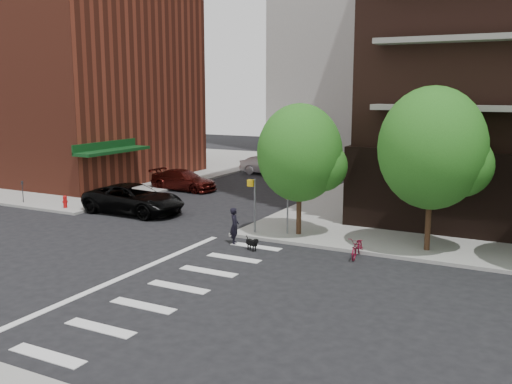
{
  "coord_description": "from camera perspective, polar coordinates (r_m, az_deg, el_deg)",
  "views": [
    {
      "loc": [
        14.43,
        -15.94,
        6.97
      ],
      "look_at": [
        3.0,
        6.0,
        2.5
      ],
      "focal_mm": 40.0,
      "sensor_mm": 36.0,
      "label": 1
    }
  ],
  "objects": [
    {
      "name": "sidewalk_nw",
      "position": [
        55.84,
        -17.0,
        2.71
      ],
      "size": [
        31.0,
        33.0,
        0.15
      ],
      "primitive_type": "cube",
      "color": "gray",
      "rests_on": "ground"
    },
    {
      "name": "tree_a",
      "position": [
        26.74,
        4.39,
        3.93
      ],
      "size": [
        4.0,
        4.0,
        5.9
      ],
      "color": "#301E11",
      "rests_on": "sidewalk_ne"
    },
    {
      "name": "tree_b",
      "position": [
        24.96,
        17.21,
        4.21
      ],
      "size": [
        4.5,
        4.5,
        6.65
      ],
      "color": "#301E11",
      "rests_on": "sidewalk_ne"
    },
    {
      "name": "parked_car_maroon",
      "position": [
        40.1,
        -7.24,
        1.19
      ],
      "size": [
        2.16,
        4.97,
        1.42
      ],
      "primitive_type": "imported",
      "rotation": [
        0.0,
        0.0,
        1.54
      ],
      "color": "#3F0E0B",
      "rests_on": "ground"
    },
    {
      "name": "parked_car_silver",
      "position": [
        47.02,
        1.37,
        2.7
      ],
      "size": [
        1.84,
        4.9,
        1.6
      ],
      "primitive_type": "imported",
      "rotation": [
        0.0,
        0.0,
        1.54
      ],
      "color": "#B6B7BF",
      "rests_on": "ground"
    },
    {
      "name": "dog",
      "position": [
        25.0,
        -0.38,
        -5.09
      ],
      "size": [
        0.67,
        0.42,
        0.57
      ],
      "rotation": [
        0.0,
        0.0,
        -0.42
      ],
      "color": "black",
      "rests_on": "ground"
    },
    {
      "name": "midrise_nw",
      "position": [
        49.89,
        -20.03,
        13.3
      ],
      "size": [
        21.4,
        15.5,
        20.0
      ],
      "color": "maroon",
      "rests_on": "sidewalk_nw"
    },
    {
      "name": "parked_car_black",
      "position": [
        33.06,
        -12.1,
        -0.69
      ],
      "size": [
        2.82,
        6.02,
        1.66
      ],
      "primitive_type": "imported",
      "rotation": [
        0.0,
        0.0,
        1.56
      ],
      "color": "black",
      "rests_on": "ground"
    },
    {
      "name": "parking_meter",
      "position": [
        37.52,
        -22.31,
        0.25
      ],
      "size": [
        0.1,
        0.08,
        1.32
      ],
      "color": "black",
      "rests_on": "sidewalk_nw"
    },
    {
      "name": "crosswalk",
      "position": [
        21.26,
        -9.52,
        -9.03
      ],
      "size": [
        3.85,
        13.0,
        0.01
      ],
      "color": "silver",
      "rests_on": "ground"
    },
    {
      "name": "pedestrian_signal",
      "position": [
        27.25,
        0.59,
        -0.58
      ],
      "size": [
        2.18,
        0.67,
        2.6
      ],
      "color": "slate",
      "rests_on": "sidewalk_ne"
    },
    {
      "name": "scooter",
      "position": [
        24.37,
        10.1,
        -5.44
      ],
      "size": [
        0.76,
        1.77,
        0.9
      ],
      "primitive_type": "imported",
      "rotation": [
        0.0,
        0.0,
        0.09
      ],
      "color": "maroon",
      "rests_on": "ground"
    },
    {
      "name": "dog_walker",
      "position": [
        26.0,
        -2.16,
        -3.4
      ],
      "size": [
        0.73,
        0.62,
        1.68
      ],
      "primitive_type": "imported",
      "rotation": [
        0.0,
        0.0,
        2.01
      ],
      "color": "black",
      "rests_on": "ground"
    },
    {
      "name": "fire_hydrant",
      "position": [
        35.02,
        -18.56,
        -0.86
      ],
      "size": [
        0.24,
        0.24,
        0.73
      ],
      "color": "#A50C0C",
      "rests_on": "sidewalk_nw"
    },
    {
      "name": "ground",
      "position": [
        22.6,
        -14.05,
        -8.04
      ],
      "size": [
        120.0,
        120.0,
        0.0
      ],
      "primitive_type": "plane",
      "color": "black",
      "rests_on": "ground"
    }
  ]
}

